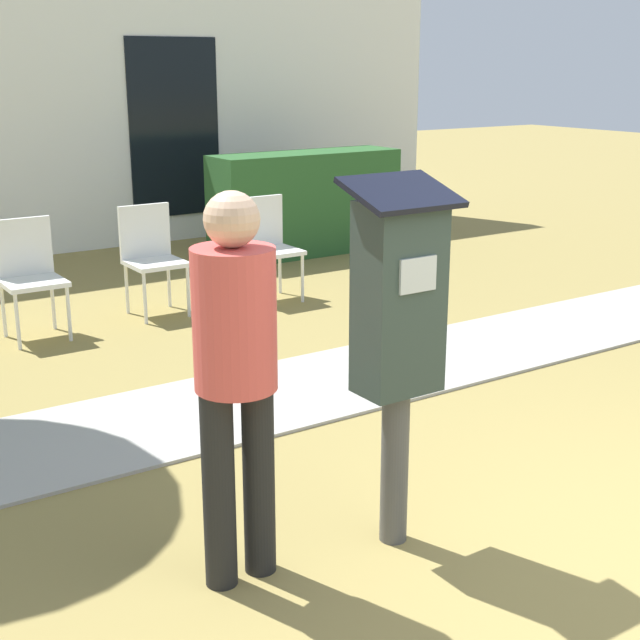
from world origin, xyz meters
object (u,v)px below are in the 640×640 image
object	(u,v)px
outdoor_chair_left	(28,269)
outdoor_chair_right	(267,240)
parking_meter	(398,318)
person_standing	(236,361)
outdoor_chair_middle	(151,251)

from	to	relation	value
outdoor_chair_left	outdoor_chair_right	distance (m)	2.07
parking_meter	person_standing	distance (m)	0.71
outdoor_chair_left	outdoor_chair_middle	xyz separation A→B (m)	(1.04, 0.11, 0.00)
person_standing	outdoor_chair_right	world-z (taller)	person_standing
outdoor_chair_right	outdoor_chair_left	bearing A→B (deg)	165.49
outdoor_chair_right	outdoor_chair_middle	bearing A→B (deg)	159.09
outdoor_chair_left	outdoor_chair_middle	world-z (taller)	same
person_standing	outdoor_chair_left	world-z (taller)	person_standing
parking_meter	outdoor_chair_middle	world-z (taller)	parking_meter
outdoor_chair_right	parking_meter	bearing A→B (deg)	-127.14
parking_meter	person_standing	xyz separation A→B (m)	(-0.70, 0.11, -0.09)
parking_meter	outdoor_chair_left	distance (m)	3.98
parking_meter	person_standing	bearing A→B (deg)	171.04
outdoor_chair_middle	parking_meter	bearing A→B (deg)	-115.40
parking_meter	outdoor_chair_left	world-z (taller)	parking_meter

